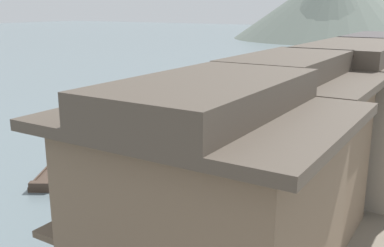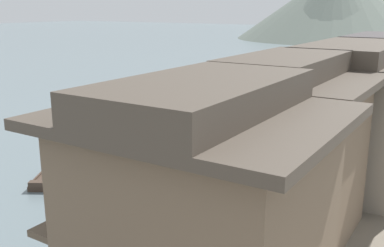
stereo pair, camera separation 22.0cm
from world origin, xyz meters
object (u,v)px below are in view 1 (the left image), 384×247
Objects in this scene: boat_moored_second at (255,147)px; house_waterfront_nearest at (207,212)px; house_waterfront_tall at (349,113)px; boat_moored_third at (361,80)px; boat_midriver_drifting at (282,100)px; house_waterfront_narrow at (377,90)px; boat_moored_nearest at (140,218)px; mooring_post_dock_mid at (240,171)px; boat_midriver_upstream at (311,74)px; house_waterfront_second at (285,147)px; boat_moored_far at (52,176)px.

boat_moored_second is 0.80× the size of house_waterfront_nearest.
boat_moored_third is at bearing 100.70° from house_waterfront_tall.
boat_midriver_drifting is 14.55m from house_waterfront_narrow.
house_waterfront_narrow reaches higher than boat_moored_nearest.
mooring_post_dock_mid is (2.07, -6.29, 0.86)m from boat_moored_second.
mooring_post_dock_mid is (2.42, -36.11, 0.94)m from boat_moored_third.
house_waterfront_narrow reaches higher than boat_moored_second.
house_waterfront_nearest is at bearing -91.47° from house_waterfront_tall.
boat_moored_second is 29.82m from boat_moored_third.
mooring_post_dock_mid is (8.71, -37.86, 0.94)m from boat_midriver_upstream.
house_waterfront_second reaches higher than boat_moored_second.
boat_moored_third is at bearing 97.47° from house_waterfront_nearest.
boat_moored_second reaches higher than boat_moored_third.
house_waterfront_narrow is at bearing 68.29° from boat_moored_nearest.
boat_moored_far is at bearing -124.62° from boat_moored_second.
house_waterfront_tall reaches higher than boat_moored_second.
boat_midriver_drifting is 20.04m from house_waterfront_tall.
mooring_post_dock_mid is (8.73, 3.34, 0.92)m from boat_moored_far.
house_waterfront_nearest is 5.73m from house_waterfront_second.
boat_midriver_drifting is 0.78× the size of house_waterfront_second.
house_waterfront_nearest is 1.02× the size of house_waterfront_second.
house_waterfront_nearest reaches higher than boat_moored_third.
boat_midriver_drifting is at bearing 111.02° from house_waterfront_second.
house_waterfront_tall is at bearing 27.13° from boat_moored_far.
boat_moored_third is at bearing 80.92° from boat_moored_far.
house_waterfront_narrow is (9.61, -10.39, 3.40)m from boat_midriver_drifting.
boat_moored_far is 0.57× the size of house_waterfront_nearest.
boat_moored_far is 13.96m from house_waterfront_nearest.
house_waterfront_tall reaches higher than boat_moored_far.
boat_moored_third is (-0.34, 29.82, -0.08)m from boat_moored_second.
boat_moored_far is at bearing 154.87° from house_waterfront_nearest.
house_waterfront_narrow is at bearing 46.71° from boat_moored_far.
boat_midriver_drifting is at bearing -102.21° from boat_moored_third.
boat_midriver_drifting is at bearing 98.59° from boat_moored_nearest.
boat_moored_nearest is 0.92× the size of boat_midriver_upstream.
boat_moored_far reaches higher than boat_moored_third.
house_waterfront_narrow is at bearing -47.22° from boat_midriver_drifting.
mooring_post_dock_mid reaches higher than boat_midriver_upstream.
boat_midriver_drifting is 1.23× the size of boat_midriver_upstream.
boat_moored_far is 0.46× the size of house_waterfront_tall.
house_waterfront_nearest is 7.21× the size of mooring_post_dock_mid.
house_waterfront_nearest is at bearing -25.13° from boat_moored_far.
boat_midriver_upstream is (0.01, 41.21, -0.02)m from boat_moored_far.
boat_moored_nearest is at bearing -11.63° from boat_moored_far.
house_waterfront_second is at bearing -92.21° from house_waterfront_narrow.
boat_midriver_upstream is at bearing 102.96° from mooring_post_dock_mid.
boat_midriver_drifting is at bearing 106.03° from mooring_post_dock_mid.
house_waterfront_narrow is (5.85, 3.63, 3.43)m from boat_moored_second.
house_waterfront_tall and house_waterfront_narrow have the same top height.
boat_midriver_drifting is 0.71× the size of house_waterfront_narrow.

